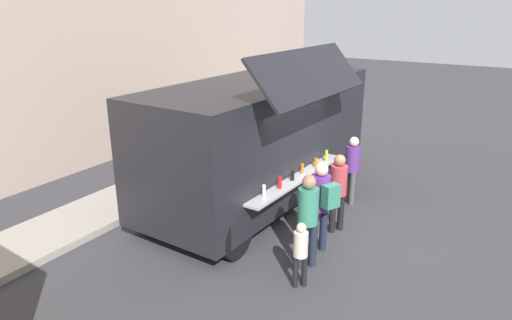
# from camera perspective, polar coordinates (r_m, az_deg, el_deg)

# --- Properties ---
(ground_plane) EXTENTS (60.00, 60.00, 0.00)m
(ground_plane) POSITION_cam_1_polar(r_m,az_deg,el_deg) (9.96, 8.53, -8.21)
(ground_plane) COLOR #38383D
(curb_strip) EXTENTS (28.00, 1.60, 0.15)m
(curb_strip) POSITION_cam_1_polar(r_m,az_deg,el_deg) (10.25, -24.70, -8.58)
(curb_strip) COLOR #9E998E
(curb_strip) RESTS_ON ground
(food_truck_main) EXTENTS (6.49, 3.36, 3.66)m
(food_truck_main) POSITION_cam_1_polar(r_m,az_deg,el_deg) (10.65, 0.55, 2.89)
(food_truck_main) COLOR black
(food_truck_main) RESTS_ON ground
(trash_bin) EXTENTS (0.60, 0.60, 0.87)m
(trash_bin) POSITION_cam_1_polar(r_m,az_deg,el_deg) (15.26, 0.51, 3.46)
(trash_bin) COLOR #2C603A
(trash_bin) RESTS_ON ground
(customer_front_ordering) EXTENTS (0.34, 0.34, 1.66)m
(customer_front_ordering) POSITION_cam_1_polar(r_m,az_deg,el_deg) (9.46, 10.15, -3.22)
(customer_front_ordering) COLOR black
(customer_front_ordering) RESTS_ON ground
(customer_mid_with_backpack) EXTENTS (0.47, 0.59, 1.79)m
(customer_mid_with_backpack) POSITION_cam_1_polar(r_m,az_deg,el_deg) (8.54, 8.12, -4.83)
(customer_mid_with_backpack) COLOR #1E2339
(customer_mid_with_backpack) RESTS_ON ground
(customer_rear_waiting) EXTENTS (0.36, 0.36, 1.75)m
(customer_rear_waiting) POSITION_cam_1_polar(r_m,az_deg,el_deg) (8.07, 6.42, -6.59)
(customer_rear_waiting) COLOR #1E2335
(customer_rear_waiting) RESTS_ON ground
(customer_extra_browsing) EXTENTS (0.33, 0.33, 1.62)m
(customer_extra_browsing) POSITION_cam_1_polar(r_m,az_deg,el_deg) (10.86, 11.85, -0.50)
(customer_extra_browsing) COLOR #4E4745
(customer_extra_browsing) RESTS_ON ground
(child_near_queue) EXTENTS (0.24, 0.24, 1.17)m
(child_near_queue) POSITION_cam_1_polar(r_m,az_deg,el_deg) (7.68, 5.53, -10.91)
(child_near_queue) COLOR black
(child_near_queue) RESTS_ON ground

